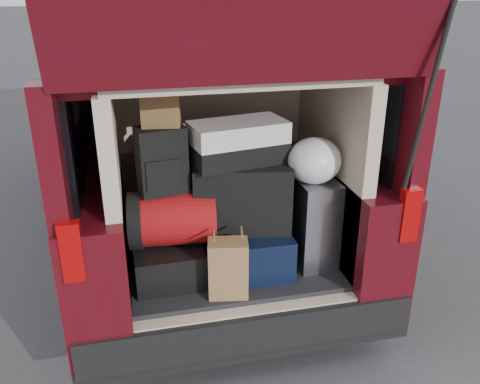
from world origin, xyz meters
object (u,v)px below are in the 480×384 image
at_px(silver_roller, 312,220).
at_px(black_soft_case, 242,194).
at_px(black_hardshell, 167,256).
at_px(twotone_duffel, 238,142).
at_px(navy_hardshell, 243,244).
at_px(red_duffel, 172,218).
at_px(kraft_bag, 228,268).
at_px(backpack, 162,160).

relative_size(silver_roller, black_soft_case, 0.98).
xyz_separation_m(black_hardshell, black_soft_case, (0.46, 0.00, 0.35)).
distance_m(black_hardshell, twotone_duffel, 0.80).
relative_size(navy_hardshell, twotone_duffel, 1.12).
xyz_separation_m(navy_hardshell, red_duffel, (-0.42, -0.04, 0.24)).
height_order(navy_hardshell, kraft_bag, kraft_bag).
relative_size(silver_roller, red_duffel, 1.13).
xyz_separation_m(kraft_bag, red_duffel, (-0.27, 0.28, 0.21)).
distance_m(red_duffel, black_soft_case, 0.43).
xyz_separation_m(black_hardshell, navy_hardshell, (0.47, -0.00, 0.02)).
relative_size(black_hardshell, backpack, 1.45).
bearing_deg(black_soft_case, red_duffel, -164.43).
xyz_separation_m(silver_roller, kraft_bag, (-0.58, -0.26, -0.11)).
height_order(navy_hardshell, twotone_duffel, twotone_duffel).
height_order(black_hardshell, kraft_bag, kraft_bag).
height_order(red_duffel, backpack, backpack).
xyz_separation_m(black_hardshell, silver_roller, (0.88, -0.06, 0.17)).
relative_size(navy_hardshell, kraft_bag, 1.79).
relative_size(kraft_bag, backpack, 0.90).
bearing_deg(navy_hardshell, black_soft_case, 164.31).
bearing_deg(black_soft_case, backpack, -167.16).
relative_size(red_duffel, backpack, 1.30).
distance_m(black_hardshell, backpack, 0.61).
xyz_separation_m(kraft_bag, backpack, (-0.30, 0.30, 0.55)).
bearing_deg(black_hardshell, silver_roller, -4.77).
distance_m(navy_hardshell, twotone_duffel, 0.65).
xyz_separation_m(black_hardshell, twotone_duffel, (0.44, 0.01, 0.67)).
bearing_deg(silver_roller, black_soft_case, 169.97).
xyz_separation_m(silver_roller, twotone_duffel, (-0.44, 0.07, 0.51)).
distance_m(kraft_bag, twotone_duffel, 0.70).
bearing_deg(black_soft_case, silver_roller, 2.54).
bearing_deg(twotone_duffel, navy_hardshell, -31.95).
relative_size(navy_hardshell, red_duffel, 1.24).
distance_m(black_soft_case, twotone_duffel, 0.32).
bearing_deg(black_soft_case, kraft_bag, -105.22).
relative_size(kraft_bag, black_soft_case, 0.60).
bearing_deg(backpack, black_hardshell, 90.56).
relative_size(navy_hardshell, black_soft_case, 1.08).
bearing_deg(red_duffel, backpack, 158.83).
bearing_deg(backpack, red_duffel, -36.88).
height_order(black_hardshell, black_soft_case, black_soft_case).
height_order(silver_roller, black_soft_case, black_soft_case).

